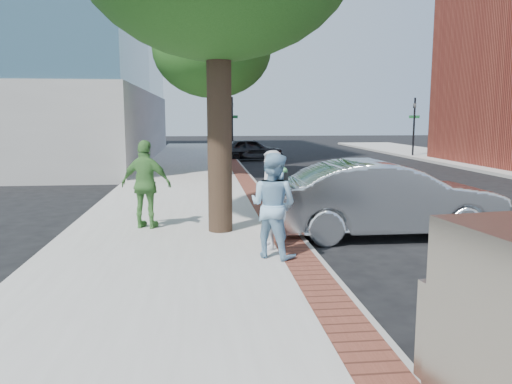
{
  "coord_description": "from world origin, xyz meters",
  "views": [
    {
      "loc": [
        -0.98,
        -8.74,
        2.61
      ],
      "look_at": [
        0.02,
        0.49,
        1.2
      ],
      "focal_mm": 35.0,
      "sensor_mm": 36.0,
      "label": 1
    }
  ],
  "objects": [
    {
      "name": "ground",
      "position": [
        0.0,
        0.0,
        0.0
      ],
      "size": [
        120.0,
        120.0,
        0.0
      ],
      "primitive_type": "plane",
      "color": "black",
      "rests_on": "ground"
    },
    {
      "name": "sidewalk",
      "position": [
        -1.5,
        8.0,
        0.07
      ],
      "size": [
        5.0,
        60.0,
        0.15
      ],
      "primitive_type": "cube",
      "color": "#9E9991",
      "rests_on": "ground"
    },
    {
      "name": "brick_strip",
      "position": [
        0.7,
        8.0,
        0.15
      ],
      "size": [
        0.6,
        60.0,
        0.01
      ],
      "primitive_type": "cube",
      "color": "brown",
      "rests_on": "sidewalk"
    },
    {
      "name": "curb",
      "position": [
        1.05,
        8.0,
        0.07
      ],
      "size": [
        0.1,
        60.0,
        0.15
      ],
      "primitive_type": "cube",
      "color": "gray",
      "rests_on": "ground"
    },
    {
      "name": "signal_near",
      "position": [
        0.9,
        22.0,
        2.25
      ],
      "size": [
        0.7,
        0.15,
        3.8
      ],
      "color": "black",
      "rests_on": "ground"
    },
    {
      "name": "signal_far",
      "position": [
        12.5,
        22.0,
        2.25
      ],
      "size": [
        0.7,
        0.15,
        3.8
      ],
      "color": "black",
      "rests_on": "ground"
    },
    {
      "name": "tree_far",
      "position": [
        -0.5,
        12.0,
        5.3
      ],
      "size": [
        4.8,
        4.8,
        7.14
      ],
      "color": "black",
      "rests_on": "sidewalk"
    },
    {
      "name": "parking_meter",
      "position": [
        0.61,
        0.85,
        1.21
      ],
      "size": [
        0.12,
        0.32,
        1.47
      ],
      "color": "gray",
      "rests_on": "sidewalk"
    },
    {
      "name": "person_gray",
      "position": [
        0.27,
        0.35,
        1.07
      ],
      "size": [
        0.48,
        0.7,
        1.84
      ],
      "primitive_type": "imported",
      "rotation": [
        0.0,
        0.0,
        -1.63
      ],
      "color": "#ACACB1",
      "rests_on": "sidewalk"
    },
    {
      "name": "person_officer",
      "position": [
        0.24,
        -0.24,
        1.07
      ],
      "size": [
        1.13,
        1.1,
        1.84
      ],
      "primitive_type": "imported",
      "rotation": [
        0.0,
        0.0,
        2.49
      ],
      "color": "#8DBBDA",
      "rests_on": "sidewalk"
    },
    {
      "name": "person_green",
      "position": [
        -2.21,
        2.35,
        1.13
      ],
      "size": [
        1.23,
        0.8,
        1.95
      ],
      "primitive_type": "imported",
      "rotation": [
        0.0,
        0.0,
        2.84
      ],
      "color": "#4E8E40",
      "rests_on": "sidewalk"
    },
    {
      "name": "sedan_silver",
      "position": [
        3.01,
        1.65,
        0.83
      ],
      "size": [
        5.05,
        1.79,
        1.66
      ],
      "primitive_type": "imported",
      "rotation": [
        0.0,
        0.0,
        1.58
      ],
      "color": "silver",
      "rests_on": "ground"
    },
    {
      "name": "bg_car",
      "position": [
        1.94,
        21.09,
        0.66
      ],
      "size": [
        4.06,
        2.05,
        1.32
      ],
      "primitive_type": "imported",
      "rotation": [
        0.0,
        0.0,
        1.7
      ],
      "color": "black",
      "rests_on": "ground"
    }
  ]
}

